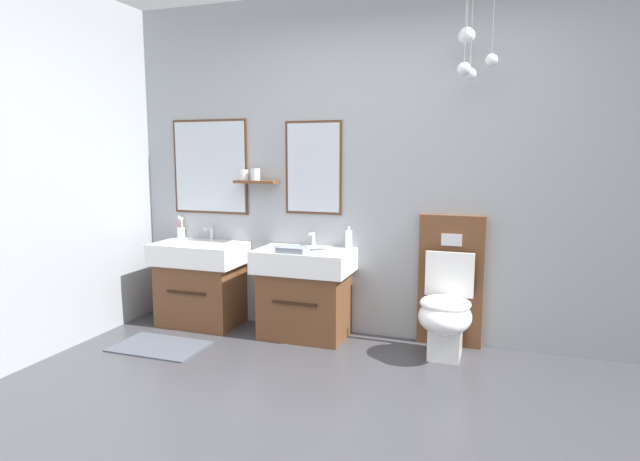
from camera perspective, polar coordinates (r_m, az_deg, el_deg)
name	(u,v)px	position (r m, az deg, el deg)	size (l,w,h in m)	color
ground_plane	(314,459)	(2.87, -0.65, -23.28)	(5.87, 4.96, 0.10)	#3D3D42
wall_back	(391,168)	(4.21, 7.60, 6.63)	(4.67, 0.46, 2.68)	#999EA3
bath_mat	(160,346)	(4.30, -16.75, -11.78)	(0.68, 0.44, 0.01)	#474C56
vanity_sink_left	(201,281)	(4.67, -12.61, -5.30)	(0.75, 0.50, 0.71)	brown
tap_on_left_sink	(211,232)	(4.75, -11.59, -0.11)	(0.03, 0.13, 0.11)	silver
vanity_sink_right	(305,290)	(4.26, -1.62, -6.41)	(0.75, 0.50, 0.71)	brown
tap_on_right_sink	(313,237)	(4.35, -0.78, -0.71)	(0.03, 0.13, 0.11)	silver
toilet	(448,303)	(4.02, 13.49, -7.52)	(0.48, 0.63, 1.00)	brown
toothbrush_cup	(181,232)	(4.90, -14.63, -0.13)	(0.07, 0.07, 0.20)	silver
soap_dispenser	(349,239)	(4.25, 3.08, -0.89)	(0.06, 0.06, 0.17)	white
folded_hand_towel	(293,250)	(4.06, -2.93, -2.05)	(0.22, 0.16, 0.04)	gray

